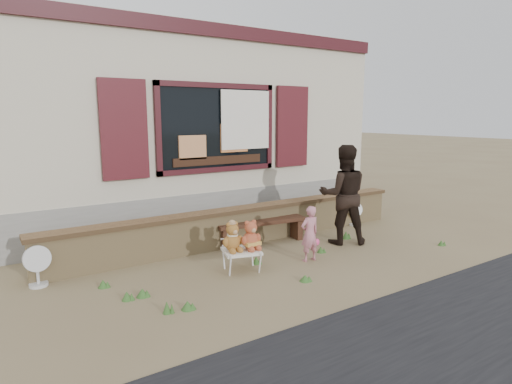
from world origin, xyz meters
TOP-DOWN VIEW (x-y plane):
  - ground at (0.00, 0.00)m, footprint 80.00×80.00m
  - shopfront at (0.00, 4.49)m, footprint 8.04×5.13m
  - brick_wall at (0.00, 1.00)m, footprint 7.10×0.36m
  - bench at (0.24, 0.80)m, footprint 1.73×0.56m
  - folding_chair at (-0.78, -0.20)m, footprint 0.64×0.59m
  - teddy_bear_left at (-0.91, -0.16)m, footprint 0.39×0.36m
  - teddy_bear_right at (-0.64, -0.24)m, footprint 0.39×0.36m
  - child at (0.36, -0.41)m, footprint 0.34×0.23m
  - adult at (1.49, 0.03)m, footprint 1.09×1.03m
  - fan_left at (-3.40, 0.80)m, footprint 0.37×0.24m
  - fan_right at (2.61, 0.80)m, footprint 0.32×0.21m
  - grass_tufts at (-0.83, -0.41)m, footprint 5.66×1.47m

SIDE VIEW (x-z plane):
  - ground at x=0.00m, z-range 0.00..0.00m
  - grass_tufts at x=-0.83m, z-range -0.02..0.13m
  - fan_right at x=2.61m, z-range 0.00..0.50m
  - fan_left at x=-3.40m, z-range 0.00..0.58m
  - folding_chair at x=-0.78m, z-range 0.13..0.46m
  - bench at x=0.24m, z-range 0.10..0.53m
  - brick_wall at x=0.00m, z-range 0.01..0.67m
  - child at x=0.36m, z-range 0.00..0.89m
  - teddy_bear_left at x=-0.91m, z-range 0.33..0.77m
  - teddy_bear_right at x=-0.64m, z-range 0.33..0.78m
  - adult at x=1.49m, z-range 0.00..1.78m
  - shopfront at x=0.00m, z-range 0.00..4.00m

